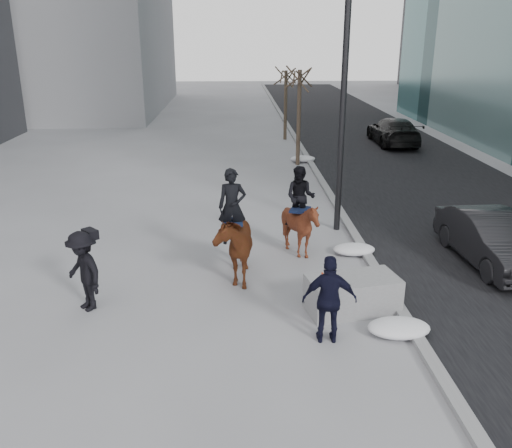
{
  "coord_description": "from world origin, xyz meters",
  "views": [
    {
      "loc": [
        -0.48,
        -10.42,
        5.58
      ],
      "look_at": [
        0.0,
        1.2,
        1.5
      ],
      "focal_mm": 38.0,
      "sensor_mm": 36.0,
      "label": 1
    }
  ],
  "objects_px": {
    "mounted_left": "(233,239)",
    "planter": "(352,294)",
    "mounted_right": "(300,221)",
    "car_near": "(492,239)"
  },
  "relations": [
    {
      "from": "car_near",
      "to": "mounted_left",
      "type": "xyz_separation_m",
      "value": [
        -6.59,
        -0.57,
        0.33
      ]
    },
    {
      "from": "planter",
      "to": "mounted_left",
      "type": "xyz_separation_m",
      "value": [
        -2.53,
        1.79,
        0.61
      ]
    },
    {
      "from": "planter",
      "to": "mounted_left",
      "type": "relative_size",
      "value": 0.71
    },
    {
      "from": "car_near",
      "to": "mounted_right",
      "type": "distance_m",
      "value": 4.88
    },
    {
      "from": "car_near",
      "to": "mounted_right",
      "type": "bearing_deg",
      "value": 167.95
    },
    {
      "from": "planter",
      "to": "mounted_left",
      "type": "distance_m",
      "value": 3.16
    },
    {
      "from": "mounted_left",
      "to": "planter",
      "type": "bearing_deg",
      "value": -35.32
    },
    {
      "from": "planter",
      "to": "car_near",
      "type": "height_order",
      "value": "car_near"
    },
    {
      "from": "planter",
      "to": "car_near",
      "type": "distance_m",
      "value": 4.7
    },
    {
      "from": "mounted_left",
      "to": "mounted_right",
      "type": "height_order",
      "value": "mounted_left"
    }
  ]
}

